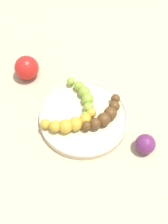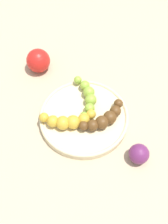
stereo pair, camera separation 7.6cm
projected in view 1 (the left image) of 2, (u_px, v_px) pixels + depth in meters
name	position (u px, v px, depth m)	size (l,w,h in m)	color
ground_plane	(84.00, 119.00, 0.79)	(2.40, 2.40, 0.00)	tan
fruit_bowl	(84.00, 117.00, 0.78)	(0.24, 0.24, 0.02)	beige
banana_green	(84.00, 96.00, 0.79)	(0.07, 0.14, 0.03)	#8CAD38
banana_spotted	(70.00, 123.00, 0.74)	(0.15, 0.06, 0.04)	gold
banana_overripe	(105.00, 115.00, 0.76)	(0.12, 0.10, 0.04)	#593819
plum_purple	(145.00, 144.00, 0.72)	(0.05, 0.05, 0.05)	#662659
apple_red	(27.00, 68.00, 0.85)	(0.07, 0.07, 0.07)	red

